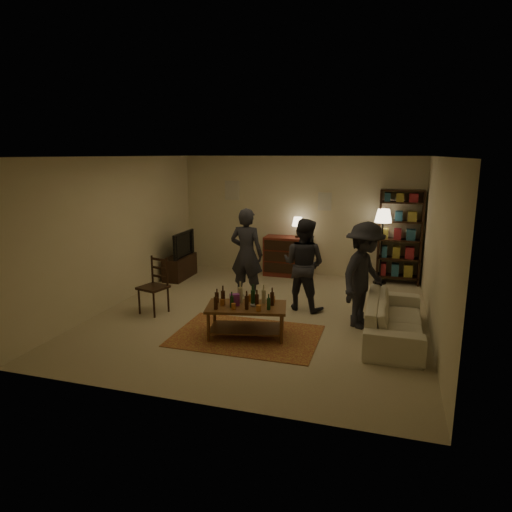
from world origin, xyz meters
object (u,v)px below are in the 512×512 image
at_px(coffee_table, 246,310).
at_px(dresser, 287,255).
at_px(sofa, 394,319).
at_px(floor_lamp, 383,221).
at_px(bookshelf, 400,236).
at_px(person_right, 303,264).
at_px(dining_chair, 155,283).
at_px(person_left, 247,254).
at_px(person_by_sofa, 364,275).
at_px(tv_stand, 180,261).

relative_size(coffee_table, dresser, 0.96).
bearing_deg(sofa, floor_lamp, 5.79).
distance_m(bookshelf, sofa, 3.26).
relative_size(coffee_table, person_right, 0.80).
bearing_deg(coffee_table, dresser, 93.37).
bearing_deg(dresser, bookshelf, 1.57).
distance_m(coffee_table, person_right, 1.67).
height_order(dining_chair, dresser, dresser).
bearing_deg(dining_chair, bookshelf, 52.96).
height_order(bookshelf, person_right, bookshelf).
bearing_deg(coffee_table, person_left, 107.57).
height_order(dining_chair, floor_lamp, floor_lamp).
xyz_separation_m(dresser, person_right, (0.80, -2.19, 0.35)).
relative_size(dresser, floor_lamp, 0.84).
distance_m(person_left, person_by_sofa, 2.39).
xyz_separation_m(bookshelf, person_left, (-2.78, -1.99, -0.15)).
height_order(person_left, person_by_sofa, person_left).
distance_m(floor_lamp, person_right, 2.54).
height_order(bookshelf, floor_lamp, bookshelf).
height_order(tv_stand, bookshelf, bookshelf).
xyz_separation_m(coffee_table, floor_lamp, (1.87, 3.64, 0.94)).
xyz_separation_m(sofa, person_right, (-1.59, 0.92, 0.52)).
height_order(dresser, person_by_sofa, person_by_sofa).
relative_size(sofa, person_right, 1.26).
distance_m(bookshelf, person_by_sofa, 2.89).
height_order(dining_chair, person_left, person_left).
xyz_separation_m(coffee_table, bookshelf, (2.22, 3.77, 0.61)).
xyz_separation_m(coffee_table, person_left, (-0.56, 1.78, 0.45)).
bearing_deg(person_left, sofa, 159.89).
height_order(floor_lamp, person_by_sofa, person_by_sofa).
relative_size(coffee_table, floor_lamp, 0.81).
bearing_deg(person_by_sofa, person_left, 93.33).
bearing_deg(sofa, person_by_sofa, 54.88).
height_order(dresser, sofa, dresser).
bearing_deg(dresser, dining_chair, -117.83).
bearing_deg(dining_chair, dresser, 77.23).
distance_m(dining_chair, floor_lamp, 4.88).
bearing_deg(person_by_sofa, bookshelf, 13.04).
relative_size(coffee_table, dining_chair, 1.31).
height_order(tv_stand, dresser, dresser).
bearing_deg(tv_stand, person_left, -27.82).
relative_size(dresser, person_left, 0.77).
distance_m(dresser, person_right, 2.36).
relative_size(tv_stand, person_left, 0.60).
bearing_deg(coffee_table, person_by_sofa, 29.30).
distance_m(tv_stand, sofa, 5.14).
bearing_deg(sofa, person_left, 66.44).
height_order(bookshelf, sofa, bookshelf).
relative_size(dining_chair, floor_lamp, 0.62).
relative_size(coffee_table, person_by_sofa, 0.77).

